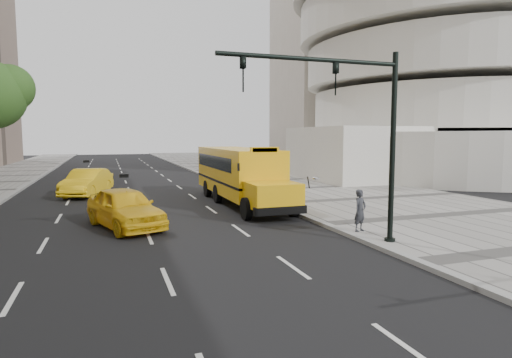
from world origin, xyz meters
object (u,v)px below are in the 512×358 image
object	(u,v)px
taxi_near	(125,208)
pedestrian	(360,211)
school_bus	(239,171)
taxi_far	(87,182)
traffic_signal	(356,123)

from	to	relation	value
taxi_near	pedestrian	bearing A→B (deg)	-46.07
taxi_near	pedestrian	world-z (taller)	pedestrian
school_bus	taxi_far	bearing A→B (deg)	144.48
taxi_near	pedestrian	xyz separation A→B (m)	(8.21, -4.26, 0.12)
school_bus	traffic_signal	distance (m)	10.95
taxi_near	taxi_far	world-z (taller)	taxi_far
taxi_far	traffic_signal	bearing A→B (deg)	-44.19
taxi_near	taxi_far	bearing A→B (deg)	81.23
pedestrian	traffic_signal	size ratio (longest dim) A/B	0.24
taxi_far	traffic_signal	world-z (taller)	traffic_signal
taxi_near	traffic_signal	bearing A→B (deg)	-58.94
school_bus	taxi_far	world-z (taller)	school_bus
taxi_far	traffic_signal	xyz separation A→B (m)	(8.77, -16.45, 3.27)
taxi_near	taxi_far	distance (m)	10.72
school_bus	taxi_far	distance (m)	9.97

